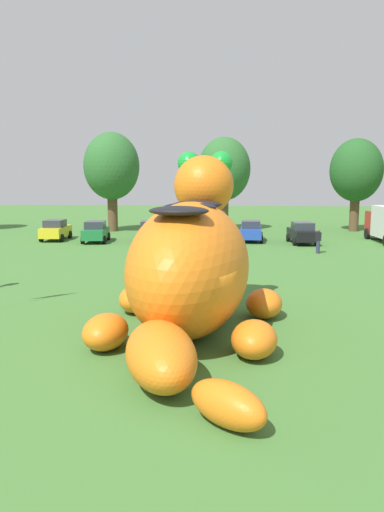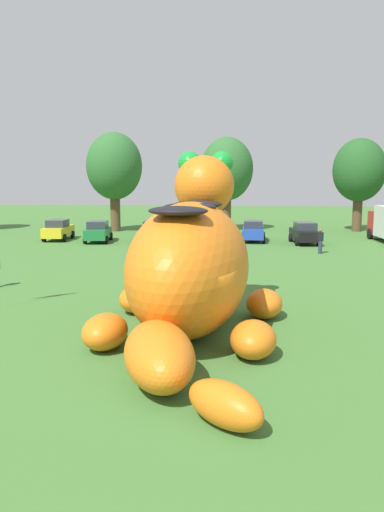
{
  "view_description": "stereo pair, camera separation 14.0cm",
  "coord_description": "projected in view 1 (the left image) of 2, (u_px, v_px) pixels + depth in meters",
  "views": [
    {
      "loc": [
        0.93,
        -14.92,
        5.21
      ],
      "look_at": [
        -0.3,
        2.78,
        2.46
      ],
      "focal_mm": 35.54,
      "sensor_mm": 36.0,
      "label": 1
    },
    {
      "loc": [
        1.07,
        -14.91,
        5.21
      ],
      "look_at": [
        -0.3,
        2.78,
        2.46
      ],
      "focal_mm": 35.54,
      "sensor_mm": 36.0,
      "label": 2
    }
  ],
  "objects": [
    {
      "name": "ground_plane",
      "position": [
        195.0,
        349.0,
        15.57
      ],
      "size": [
        160.0,
        160.0,
        0.0
      ],
      "primitive_type": "plane",
      "color": "#427533"
    },
    {
      "name": "giant_inflatable_creature",
      "position": [
        190.0,
        266.0,
        16.98
      ],
      "size": [
        6.62,
        12.34,
        6.25
      ],
      "color": "orange",
      "rests_on": "ground"
    },
    {
      "name": "car_yellow",
      "position": [
        56.0,
        230.0,
        42.58
      ],
      "size": [
        2.07,
        4.17,
        1.72
      ],
      "color": "yellow",
      "rests_on": "ground"
    },
    {
      "name": "car_green",
      "position": [
        96.0,
        231.0,
        41.29
      ],
      "size": [
        2.24,
        4.24,
        1.72
      ],
      "color": "#1E7238",
      "rests_on": "ground"
    },
    {
      "name": "car_red",
      "position": [
        151.0,
        231.0,
        41.53
      ],
      "size": [
        2.19,
        4.22,
        1.72
      ],
      "color": "red",
      "rests_on": "ground"
    },
    {
      "name": "car_orange",
      "position": [
        202.0,
        231.0,
        41.95
      ],
      "size": [
        2.21,
        4.23,
        1.72
      ],
      "color": "orange",
      "rests_on": "ground"
    },
    {
      "name": "car_blue",
      "position": [
        251.0,
        231.0,
        41.76
      ],
      "size": [
        2.1,
        4.18,
        1.72
      ],
      "color": "#2347B7",
      "rests_on": "ground"
    },
    {
      "name": "car_black",
      "position": [
        302.0,
        233.0,
        40.27
      ],
      "size": [
        2.17,
        4.22,
        1.72
      ],
      "color": "black",
      "rests_on": "ground"
    },
    {
      "name": "tree_left",
      "position": [
        112.0,
        167.0,
        48.88
      ],
      "size": [
        5.37,
        5.37,
        9.53
      ],
      "color": "brown",
      "rests_on": "ground"
    },
    {
      "name": "tree_mid_left",
      "position": [
        224.0,
        170.0,
        49.77
      ],
      "size": [
        5.15,
        5.15,
        9.14
      ],
      "color": "brown",
      "rests_on": "ground"
    },
    {
      "name": "tree_centre_left",
      "position": [
        356.0,
        171.0,
        48.91
      ],
      "size": [
        5.05,
        5.05,
        8.96
      ],
      "color": "brown",
      "rests_on": "ground"
    },
    {
      "name": "spectator_near_inflatable",
      "position": [
        318.0,
        241.0,
        35.03
      ],
      "size": [
        0.38,
        0.26,
        1.71
      ],
      "color": "#2D334C",
      "rests_on": "ground"
    }
  ]
}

